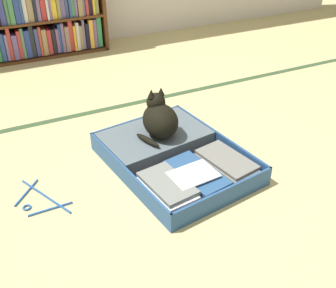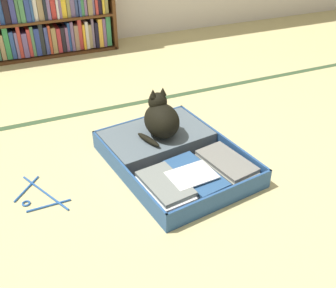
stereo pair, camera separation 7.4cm
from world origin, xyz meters
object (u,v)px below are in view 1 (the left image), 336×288
(open_suitcase, at_px, (171,155))
(clothes_hanger, at_px, (39,200))
(bookshelf, at_px, (14,6))
(black_cat, at_px, (159,119))

(open_suitcase, distance_m, clothes_hanger, 0.70)
(bookshelf, relative_size, open_suitcase, 1.66)
(black_cat, xyz_separation_m, clothes_hanger, (-0.70, -0.15, -0.20))
(open_suitcase, height_order, clothes_hanger, open_suitcase)
(open_suitcase, bearing_deg, bookshelf, 103.12)
(open_suitcase, bearing_deg, black_cat, 91.54)
(clothes_hanger, bearing_deg, black_cat, 11.74)
(black_cat, bearing_deg, open_suitcase, -88.46)
(clothes_hanger, bearing_deg, bookshelf, 82.91)
(bookshelf, height_order, clothes_hanger, bookshelf)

